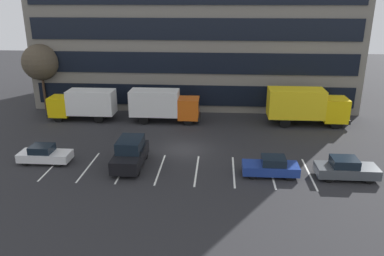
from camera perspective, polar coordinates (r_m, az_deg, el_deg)
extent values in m
plane|color=#262628|center=(33.01, -1.30, -3.20)|extent=(120.00, 120.00, 0.00)
cube|color=slate|center=(48.52, 0.71, 17.06)|extent=(36.86, 13.54, 21.60)
cube|color=black|center=(42.99, 0.10, 4.90)|extent=(35.39, 0.16, 2.30)
cube|color=black|center=(42.25, 0.10, 9.64)|extent=(35.39, 0.16, 2.30)
cube|color=black|center=(41.81, 0.11, 14.51)|extent=(35.39, 0.16, 2.30)
cube|color=silver|center=(31.81, -19.97, -5.30)|extent=(0.14, 5.40, 0.01)
cube|color=silver|center=(30.80, -15.18, -5.60)|extent=(0.14, 5.40, 0.01)
cube|color=silver|center=(30.00, -10.10, -5.88)|extent=(0.14, 5.40, 0.01)
cube|color=silver|center=(29.46, -4.78, -6.12)|extent=(0.14, 5.40, 0.01)
cube|color=silver|center=(29.17, 0.69, -6.31)|extent=(0.14, 5.40, 0.01)
cube|color=silver|center=(29.16, 6.23, -6.45)|extent=(0.14, 5.40, 0.01)
cube|color=silver|center=(29.41, 11.72, -6.52)|extent=(0.14, 5.40, 0.01)
cube|color=silver|center=(29.92, 17.08, -6.54)|extent=(0.14, 5.40, 0.01)
cube|color=#D85914|center=(39.57, -0.48, 2.98)|extent=(2.11, 2.31, 2.11)
cube|color=black|center=(39.38, 1.02, 3.54)|extent=(0.06, 1.94, 0.93)
cube|color=white|center=(39.87, -5.60, 3.80)|extent=(5.00, 2.40, 2.59)
cube|color=black|center=(39.76, 1.11, 1.68)|extent=(0.19, 2.31, 0.38)
cylinder|color=black|center=(40.82, -0.37, 1.94)|extent=(0.96, 0.29, 0.96)
cylinder|color=black|center=(38.94, -0.60, 1.08)|extent=(0.96, 0.29, 0.96)
cylinder|color=black|center=(41.41, -6.66, 2.06)|extent=(0.96, 0.29, 0.96)
cylinder|color=black|center=(39.56, -7.19, 1.22)|extent=(0.96, 0.29, 0.96)
cube|color=yellow|center=(41.18, 20.50, 2.63)|extent=(2.34, 2.55, 2.34)
cube|color=black|center=(41.40, 22.10, 3.19)|extent=(0.06, 2.14, 1.03)
cube|color=yellow|center=(40.09, 15.19, 3.62)|extent=(5.53, 2.66, 2.87)
cube|color=black|center=(41.81, 21.94, 1.24)|extent=(0.21, 2.55, 0.43)
cylinder|color=black|center=(42.51, 19.93, 1.54)|extent=(1.06, 0.32, 1.06)
cylinder|color=black|center=(40.50, 20.71, 0.60)|extent=(1.06, 0.32, 1.06)
cylinder|color=black|center=(41.41, 13.21, 1.74)|extent=(1.06, 0.32, 1.06)
cylinder|color=black|center=(39.35, 13.67, 0.80)|extent=(1.06, 0.32, 1.06)
cube|color=yellow|center=(42.93, -19.02, 3.13)|extent=(2.04, 2.22, 2.04)
cube|color=black|center=(43.23, -20.30, 3.65)|extent=(0.06, 1.87, 0.90)
cube|color=white|center=(41.57, -14.74, 3.78)|extent=(4.81, 2.31, 2.50)
cube|color=black|center=(43.59, -20.19, 2.02)|extent=(0.19, 2.22, 0.37)
cylinder|color=black|center=(42.37, -19.36, 1.45)|extent=(0.93, 0.28, 0.93)
cylinder|color=black|center=(44.04, -18.41, 2.20)|extent=(0.93, 0.28, 0.93)
cylinder|color=black|center=(40.83, -13.70, 1.36)|extent=(0.93, 0.28, 0.93)
cylinder|color=black|center=(42.56, -12.94, 2.14)|extent=(0.93, 0.28, 0.93)
cube|color=white|center=(32.42, -21.03, -3.91)|extent=(4.03, 1.69, 0.66)
cube|color=black|center=(32.29, -21.48, -2.90)|extent=(1.69, 1.48, 0.56)
cylinder|color=black|center=(32.62, -18.39, -3.97)|extent=(0.56, 0.21, 0.56)
cylinder|color=black|center=(31.40, -19.37, -5.00)|extent=(0.56, 0.21, 0.56)
cylinder|color=black|center=(33.68, -22.46, -3.74)|extent=(0.56, 0.21, 0.56)
cylinder|color=black|center=(32.49, -23.56, -4.72)|extent=(0.56, 0.21, 0.56)
cube|color=black|center=(29.90, -9.19, -4.26)|extent=(2.05, 4.83, 1.00)
cube|color=black|center=(29.76, -9.18, -2.40)|extent=(1.80, 2.65, 0.89)
cylinder|color=black|center=(28.52, -8.07, -6.35)|extent=(0.23, 0.71, 0.71)
cylinder|color=black|center=(28.94, -11.57, -6.17)|extent=(0.23, 0.71, 0.71)
cylinder|color=black|center=(31.28, -6.91, -3.94)|extent=(0.23, 0.71, 0.71)
cylinder|color=black|center=(31.66, -10.11, -3.81)|extent=(0.23, 0.71, 0.71)
cube|color=#474C51|center=(29.91, 22.02, -5.89)|extent=(4.34, 1.82, 0.71)
cube|color=black|center=(29.59, 21.78, -4.74)|extent=(1.82, 1.60, 0.61)
cylinder|color=black|center=(31.16, 23.98, -5.75)|extent=(0.61, 0.22, 0.61)
cylinder|color=black|center=(29.83, 24.94, -7.00)|extent=(0.61, 0.22, 0.61)
cylinder|color=black|center=(30.32, 19.02, -5.78)|extent=(0.61, 0.22, 0.61)
cylinder|color=black|center=(28.95, 19.77, -7.08)|extent=(0.61, 0.22, 0.61)
cube|color=navy|center=(28.75, 11.57, -5.90)|extent=(4.08, 1.71, 0.66)
cube|color=black|center=(28.53, 12.06, -4.78)|extent=(1.71, 1.50, 0.57)
cylinder|color=black|center=(28.06, 9.05, -7.01)|extent=(0.57, 0.21, 0.57)
cylinder|color=black|center=(29.39, 8.83, -5.75)|extent=(0.57, 0.21, 0.57)
cylinder|color=black|center=(28.42, 14.34, -7.05)|extent=(0.57, 0.21, 0.57)
cylinder|color=black|center=(29.73, 13.87, -5.80)|extent=(0.57, 0.21, 0.57)
cylinder|color=#473323|center=(47.05, -21.13, 4.85)|extent=(0.28, 0.28, 3.95)
sphere|color=#4C4233|center=(46.39, -21.65, 9.09)|extent=(4.02, 4.02, 4.02)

